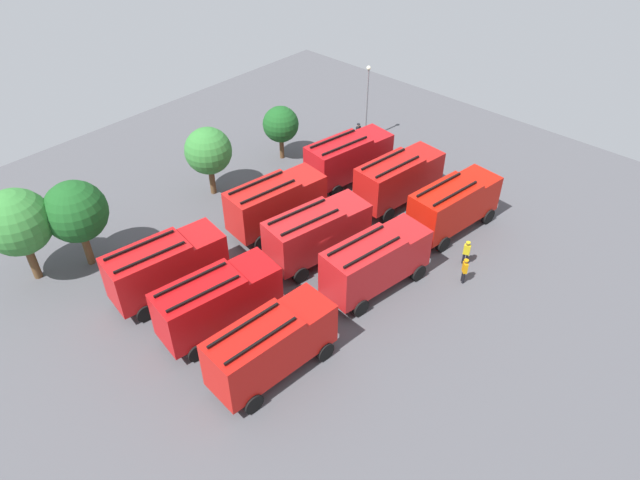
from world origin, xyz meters
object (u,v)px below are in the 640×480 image
fire_truck_0 (271,344)px  firefighter_3 (358,132)px  tree_2 (208,151)px  traffic_cone_0 (285,250)px  tree_0 (17,223)px  firefighter_2 (466,252)px  fire_truck_4 (317,232)px  firefighter_0 (360,144)px  tree_3 (281,124)px  firefighter_4 (368,137)px  tree_1 (76,212)px  fire_truck_6 (166,266)px  fire_truck_7 (276,202)px  firefighter_1 (465,270)px  fire_truck_2 (454,204)px  fire_truck_8 (349,157)px  lamppost (367,98)px  fire_truck_3 (218,300)px  traffic_cone_1 (241,352)px  fire_truck_1 (376,261)px  fire_truck_5 (399,178)px

fire_truck_0 → firefighter_3: fire_truck_0 is taller
tree_2 → traffic_cone_0: bearing=-99.2°
tree_0 → firefighter_2: bearing=-44.7°
fire_truck_4 → firefighter_0: fire_truck_4 is taller
tree_0 → tree_3: size_ratio=1.40×
firefighter_4 → firefighter_0: bearing=-167.2°
firefighter_3 → fire_truck_4: bearing=-62.6°
tree_0 → tree_1: tree_0 is taller
fire_truck_6 → firefighter_0: 21.25m
firefighter_4 → tree_3: 7.82m
fire_truck_7 → firefighter_1: (3.91, -12.68, -1.14)m
fire_truck_2 → firefighter_2: size_ratio=4.18×
fire_truck_8 → lamppost: 7.25m
fire_truck_6 → fire_truck_7: 9.05m
lamppost → tree_3: bearing=156.1°
fire_truck_4 → firefighter_1: fire_truck_4 is taller
firefighter_2 → tree_0: 27.58m
firefighter_1 → tree_0: tree_0 is taller
fire_truck_0 → fire_truck_3: (0.22, 4.52, 0.00)m
traffic_cone_1 → firefighter_2: bearing=-17.7°
fire_truck_2 → tree_3: 15.89m
fire_truck_3 → fire_truck_4: (8.31, 0.18, 0.00)m
firefighter_0 → firefighter_3: bearing=63.7°
tree_2 → tree_3: 7.32m
firefighter_2 → tree_3: size_ratio=0.39×
fire_truck_1 → lamppost: 19.19m
fire_truck_0 → tree_3: bearing=48.7°
tree_3 → lamppost: size_ratio=0.68×
tree_0 → traffic_cone_0: bearing=-39.1°
fire_truck_5 → fire_truck_0: bearing=-158.1°
tree_1 → firefighter_4: bearing=-8.6°
firefighter_2 → traffic_cone_0: (-7.23, 9.35, -0.72)m
fire_truck_0 → firefighter_4: 25.28m
firefighter_2 → traffic_cone_1: firefighter_2 is taller
fire_truck_8 → tree_2: bearing=150.0°
fire_truck_0 → fire_truck_2: same height
fire_truck_1 → traffic_cone_0: (-1.45, 6.40, -1.87)m
tree_0 → fire_truck_3: bearing=-67.0°
fire_truck_6 → fire_truck_8: same height
fire_truck_0 → fire_truck_4: size_ratio=0.98×
fire_truck_4 → firefighter_4: fire_truck_4 is taller
fire_truck_3 → tree_3: (15.94, 11.29, 0.90)m
traffic_cone_0 → firefighter_1: bearing=-61.1°
traffic_cone_0 → fire_truck_4: bearing=-58.4°
tree_3 → fire_truck_1: bearing=-115.2°
fire_truck_3 → fire_truck_2: bearing=-6.4°
fire_truck_2 → traffic_cone_1: bearing=-179.6°
fire_truck_0 → tree_1: 15.49m
fire_truck_0 → fire_truck_6: size_ratio=0.98×
fire_truck_1 → fire_truck_3: (-8.60, 4.34, 0.00)m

